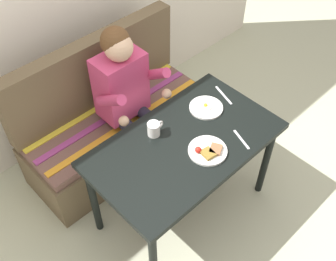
{
  "coord_description": "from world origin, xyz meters",
  "views": [
    {
      "loc": [
        -1.22,
        -1.13,
        2.61
      ],
      "look_at": [
        0.0,
        0.15,
        0.72
      ],
      "focal_mm": 43.73,
      "sensor_mm": 36.0,
      "label": 1
    }
  ],
  "objects_px": {
    "plate_eggs": "(206,107)",
    "fork": "(241,139)",
    "plate_breakfast": "(208,151)",
    "person": "(128,92)",
    "knife": "(224,95)",
    "couch": "(113,123)",
    "coffee_mug": "(154,129)",
    "table": "(184,151)"
  },
  "relations": [
    {
      "from": "plate_eggs",
      "to": "fork",
      "type": "height_order",
      "value": "plate_eggs"
    },
    {
      "from": "plate_breakfast",
      "to": "fork",
      "type": "bearing_deg",
      "value": -18.66
    },
    {
      "from": "person",
      "to": "knife",
      "type": "bearing_deg",
      "value": -45.76
    },
    {
      "from": "couch",
      "to": "plate_eggs",
      "type": "bearing_deg",
      "value": -64.22
    },
    {
      "from": "person",
      "to": "coffee_mug",
      "type": "relative_size",
      "value": 10.27
    },
    {
      "from": "table",
      "to": "plate_breakfast",
      "type": "bearing_deg",
      "value": -73.1
    },
    {
      "from": "plate_breakfast",
      "to": "coffee_mug",
      "type": "distance_m",
      "value": 0.36
    },
    {
      "from": "plate_eggs",
      "to": "knife",
      "type": "bearing_deg",
      "value": 0.99
    },
    {
      "from": "couch",
      "to": "knife",
      "type": "distance_m",
      "value": 0.91
    },
    {
      "from": "table",
      "to": "plate_eggs",
      "type": "height_order",
      "value": "plate_eggs"
    },
    {
      "from": "plate_breakfast",
      "to": "plate_eggs",
      "type": "xyz_separation_m",
      "value": [
        0.27,
        0.27,
        -0.0
      ]
    },
    {
      "from": "plate_breakfast",
      "to": "coffee_mug",
      "type": "bearing_deg",
      "value": 111.96
    },
    {
      "from": "coffee_mug",
      "to": "knife",
      "type": "xyz_separation_m",
      "value": [
        0.58,
        -0.07,
        -0.05
      ]
    },
    {
      "from": "couch",
      "to": "plate_breakfast",
      "type": "bearing_deg",
      "value": -87.12
    },
    {
      "from": "couch",
      "to": "coffee_mug",
      "type": "xyz_separation_m",
      "value": [
        -0.09,
        -0.58,
        0.45
      ]
    },
    {
      "from": "plate_breakfast",
      "to": "knife",
      "type": "relative_size",
      "value": 1.18
    },
    {
      "from": "plate_breakfast",
      "to": "plate_eggs",
      "type": "distance_m",
      "value": 0.38
    },
    {
      "from": "plate_breakfast",
      "to": "knife",
      "type": "bearing_deg",
      "value": 30.86
    },
    {
      "from": "fork",
      "to": "person",
      "type": "bearing_deg",
      "value": 124.49
    },
    {
      "from": "plate_breakfast",
      "to": "person",
      "type": "bearing_deg",
      "value": 90.83
    },
    {
      "from": "couch",
      "to": "person",
      "type": "bearing_deg",
      "value": -78.57
    },
    {
      "from": "fork",
      "to": "couch",
      "type": "bearing_deg",
      "value": 123.72
    },
    {
      "from": "plate_breakfast",
      "to": "coffee_mug",
      "type": "relative_size",
      "value": 2.0
    },
    {
      "from": "table",
      "to": "coffee_mug",
      "type": "bearing_deg",
      "value": 115.9
    },
    {
      "from": "table",
      "to": "knife",
      "type": "height_order",
      "value": "knife"
    },
    {
      "from": "table",
      "to": "plate_breakfast",
      "type": "relative_size",
      "value": 5.08
    },
    {
      "from": "table",
      "to": "plate_breakfast",
      "type": "height_order",
      "value": "plate_breakfast"
    },
    {
      "from": "table",
      "to": "plate_eggs",
      "type": "distance_m",
      "value": 0.35
    },
    {
      "from": "person",
      "to": "knife",
      "type": "distance_m",
      "value": 0.66
    },
    {
      "from": "person",
      "to": "knife",
      "type": "xyz_separation_m",
      "value": [
        0.46,
        -0.47,
        -0.01
      ]
    },
    {
      "from": "knife",
      "to": "couch",
      "type": "bearing_deg",
      "value": 144.69
    },
    {
      "from": "person",
      "to": "coffee_mug",
      "type": "bearing_deg",
      "value": -106.93
    },
    {
      "from": "person",
      "to": "plate_eggs",
      "type": "distance_m",
      "value": 0.55
    },
    {
      "from": "plate_eggs",
      "to": "couch",
      "type": "bearing_deg",
      "value": 115.78
    },
    {
      "from": "table",
      "to": "person",
      "type": "relative_size",
      "value": 0.99
    },
    {
      "from": "table",
      "to": "couch",
      "type": "bearing_deg",
      "value": 90.0
    },
    {
      "from": "plate_eggs",
      "to": "fork",
      "type": "bearing_deg",
      "value": -97.83
    },
    {
      "from": "table",
      "to": "plate_eggs",
      "type": "relative_size",
      "value": 5.38
    },
    {
      "from": "person",
      "to": "plate_eggs",
      "type": "height_order",
      "value": "person"
    },
    {
      "from": "table",
      "to": "person",
      "type": "bearing_deg",
      "value": 86.57
    },
    {
      "from": "plate_breakfast",
      "to": "plate_eggs",
      "type": "height_order",
      "value": "plate_breakfast"
    },
    {
      "from": "coffee_mug",
      "to": "couch",
      "type": "bearing_deg",
      "value": 81.34
    }
  ]
}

